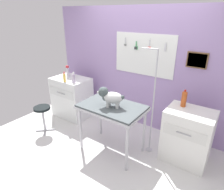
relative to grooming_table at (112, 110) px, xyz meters
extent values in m
cube|color=silver|center=(-0.10, -0.21, -0.77)|extent=(4.40, 4.00, 0.04)
cube|color=#A185BC|center=(-0.10, 1.07, 0.40)|extent=(4.00, 0.06, 2.30)
cube|color=white|center=(-0.02, 1.03, 0.71)|extent=(1.19, 0.02, 0.76)
cylinder|color=gray|center=(-0.40, 1.03, 0.99)|extent=(0.01, 0.02, 0.01)
cube|color=silver|center=(-0.41, 1.02, 0.92)|extent=(0.01, 0.00, 0.11)
cube|color=silver|center=(-0.40, 1.02, 0.92)|extent=(0.01, 0.00, 0.11)
torus|color=#292928|center=(-0.42, 1.02, 0.85)|extent=(0.03, 0.01, 0.03)
torus|color=#292928|center=(-0.39, 1.02, 0.85)|extent=(0.03, 0.01, 0.03)
cylinder|color=gray|center=(-0.17, 1.03, 0.94)|extent=(0.01, 0.02, 0.01)
cylinder|color=#3B9453|center=(-0.17, 1.02, 0.89)|extent=(0.02, 0.02, 0.09)
cube|color=#3B9453|center=(-0.17, 1.02, 0.82)|extent=(0.06, 0.02, 0.06)
cube|color=#333338|center=(-0.17, 1.00, 0.82)|extent=(0.05, 0.01, 0.05)
cylinder|color=gray|center=(0.10, 1.03, 1.00)|extent=(0.01, 0.02, 0.01)
cube|color=silver|center=(0.09, 1.02, 0.93)|extent=(0.01, 0.00, 0.11)
cube|color=silver|center=(0.10, 1.02, 0.93)|extent=(0.01, 0.00, 0.11)
torus|color=red|center=(0.08, 1.02, 0.85)|extent=(0.03, 0.01, 0.03)
torus|color=red|center=(0.11, 1.02, 0.85)|extent=(0.03, 0.01, 0.03)
cylinder|color=gray|center=(0.39, 1.03, 0.95)|extent=(0.01, 0.02, 0.01)
cube|color=silver|center=(0.39, 1.02, 0.88)|extent=(0.03, 0.01, 0.13)
cube|color=brown|center=(0.92, 1.03, 0.72)|extent=(0.32, 0.02, 0.25)
cube|color=#B1854E|center=(0.92, 1.02, 0.72)|extent=(0.28, 0.01, 0.22)
cylinder|color=#B7B7BC|center=(-0.45, -0.27, -0.37)|extent=(0.04, 0.04, 0.77)
cylinder|color=#B7B7BC|center=(0.45, -0.27, -0.37)|extent=(0.04, 0.04, 0.77)
cylinder|color=#B7B7BC|center=(-0.45, 0.27, -0.37)|extent=(0.04, 0.04, 0.77)
cylinder|color=#B7B7BC|center=(0.45, 0.27, -0.37)|extent=(0.04, 0.04, 0.77)
cube|color=#B7B7BC|center=(0.00, 0.00, 0.04)|extent=(1.03, 0.66, 0.03)
cube|color=#4D5558|center=(0.00, 0.00, 0.07)|extent=(0.99, 0.64, 0.03)
cylinder|color=#B7B7BC|center=(0.53, 0.35, -0.75)|extent=(0.11, 0.11, 0.01)
cylinder|color=#B7B7BC|center=(0.53, 0.35, 0.10)|extent=(0.02, 0.02, 1.71)
cylinder|color=#B7B7BC|center=(0.41, 0.35, 0.95)|extent=(0.24, 0.02, 0.02)
cylinder|color=silver|center=(-0.01, -0.09, 0.14)|extent=(0.05, 0.05, 0.10)
cylinder|color=silver|center=(-0.05, -0.01, 0.14)|extent=(0.05, 0.05, 0.10)
cylinder|color=silver|center=(0.12, -0.04, 0.14)|extent=(0.05, 0.05, 0.10)
cylinder|color=silver|center=(0.09, 0.05, 0.14)|extent=(0.05, 0.05, 0.10)
ellipsoid|color=silver|center=(0.03, -0.03, 0.24)|extent=(0.36, 0.30, 0.17)
ellipsoid|color=#465252|center=(-0.07, -0.07, 0.23)|extent=(0.15, 0.17, 0.10)
sphere|color=#465252|center=(-0.10, -0.08, 0.32)|extent=(0.15, 0.15, 0.15)
ellipsoid|color=silver|center=(-0.16, -0.11, 0.30)|extent=(0.09, 0.08, 0.05)
sphere|color=black|center=(-0.19, -0.12, 0.30)|extent=(0.02, 0.02, 0.02)
ellipsoid|color=#465252|center=(-0.06, -0.14, 0.33)|extent=(0.06, 0.05, 0.08)
ellipsoid|color=#465252|center=(-0.11, -0.01, 0.33)|extent=(0.06, 0.05, 0.08)
sphere|color=#465252|center=(0.17, 0.03, 0.26)|extent=(0.07, 0.07, 0.07)
cube|color=white|center=(-1.44, 0.50, -0.31)|extent=(0.80, 0.56, 0.88)
cube|color=silver|center=(-1.44, 0.21, -0.12)|extent=(0.70, 0.01, 0.18)
cylinder|color=#99999E|center=(-1.44, 0.20, -0.12)|extent=(0.24, 0.02, 0.02)
cube|color=white|center=(1.07, 0.49, -0.33)|extent=(0.68, 0.52, 0.85)
cube|color=silver|center=(1.07, 0.22, -0.14)|extent=(0.60, 0.01, 0.17)
cylinder|color=#99999E|center=(1.07, 0.21, -0.14)|extent=(0.20, 0.02, 0.02)
cylinder|color=#9E9EA3|center=(-1.41, -0.30, -0.51)|extent=(0.04, 0.04, 0.48)
cube|color=#9E9EA3|center=(-1.35, -0.24, -0.74)|extent=(0.15, 0.15, 0.02)
cube|color=#9E9EA3|center=(-1.48, -0.24, -0.74)|extent=(0.15, 0.15, 0.02)
cube|color=#9E9EA3|center=(-1.48, -0.37, -0.74)|extent=(0.15, 0.15, 0.02)
cube|color=#9E9EA3|center=(-1.35, -0.37, -0.74)|extent=(0.15, 0.15, 0.02)
cylinder|color=black|center=(-1.41, -0.30, -0.25)|extent=(0.31, 0.31, 0.04)
cylinder|color=#B7A9C0|center=(-1.18, 0.34, 0.21)|extent=(0.07, 0.07, 0.18)
cylinder|color=silver|center=(-1.18, 0.34, 0.32)|extent=(0.03, 0.03, 0.03)
cube|color=silver|center=(-1.16, 0.34, 0.34)|extent=(0.04, 0.01, 0.01)
cylinder|color=#ADA9B8|center=(-1.53, 0.52, 0.22)|extent=(0.06, 0.06, 0.19)
cylinder|color=#ADA9B8|center=(-1.53, 0.52, 0.33)|extent=(0.03, 0.03, 0.02)
cube|color=red|center=(-1.53, 0.52, 0.36)|extent=(0.06, 0.03, 0.04)
cylinder|color=gold|center=(-1.36, 0.27, 0.21)|extent=(0.05, 0.05, 0.17)
cylinder|color=#C8393A|center=(-1.36, 0.27, 0.31)|extent=(0.02, 0.02, 0.03)
cube|color=#C8393A|center=(-1.35, 0.27, 0.33)|extent=(0.03, 0.01, 0.01)
cylinder|color=#BB4E1D|center=(0.92, 0.58, 0.21)|extent=(0.08, 0.08, 0.23)
cone|color=#BB4E1D|center=(0.92, 0.58, 0.34)|extent=(0.08, 0.08, 0.02)
cylinder|color=red|center=(0.92, 0.58, 0.36)|extent=(0.03, 0.03, 0.02)
camera|label=1|loc=(1.56, -2.21, 1.41)|focal=31.07mm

